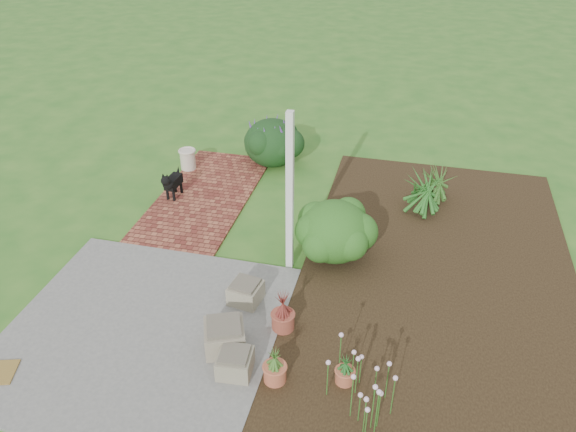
% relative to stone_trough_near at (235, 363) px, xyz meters
% --- Properties ---
extents(ground, '(80.00, 80.00, 0.00)m').
position_rel_stone_trough_near_xyz_m(ground, '(-0.17, 2.13, -0.17)').
color(ground, '#2B6620').
rests_on(ground, ground).
extents(concrete_patio, '(3.50, 3.50, 0.04)m').
position_rel_stone_trough_near_xyz_m(concrete_patio, '(-1.42, 0.38, -0.15)').
color(concrete_patio, slate).
rests_on(concrete_patio, ground).
extents(brick_path, '(1.60, 3.50, 0.04)m').
position_rel_stone_trough_near_xyz_m(brick_path, '(-1.87, 3.88, -0.15)').
color(brick_path, maroon).
rests_on(brick_path, ground).
extents(garden_bed, '(4.00, 7.00, 0.03)m').
position_rel_stone_trough_near_xyz_m(garden_bed, '(2.33, 2.63, -0.16)').
color(garden_bed, black).
rests_on(garden_bed, ground).
extents(veranda_post, '(0.10, 0.10, 2.50)m').
position_rel_stone_trough_near_xyz_m(veranda_post, '(0.13, 2.23, 1.08)').
color(veranda_post, white).
rests_on(veranda_post, ground).
extents(stone_trough_near, '(0.43, 0.43, 0.27)m').
position_rel_stone_trough_near_xyz_m(stone_trough_near, '(0.00, 0.00, 0.00)').
color(stone_trough_near, '#756F57').
rests_on(stone_trough_near, concrete_patio).
extents(stone_trough_mid, '(0.64, 0.64, 0.33)m').
position_rel_stone_trough_near_xyz_m(stone_trough_mid, '(-0.25, 0.36, 0.03)').
color(stone_trough_mid, gray).
rests_on(stone_trough_mid, concrete_patio).
extents(stone_trough_far, '(0.47, 0.47, 0.27)m').
position_rel_stone_trough_near_xyz_m(stone_trough_far, '(-0.26, 1.26, 0.00)').
color(stone_trough_far, '#77715C').
rests_on(stone_trough_far, concrete_patio).
extents(black_dog, '(0.21, 0.61, 0.53)m').
position_rel_stone_trough_near_xyz_m(black_dog, '(-2.40, 3.67, 0.18)').
color(black_dog, black).
rests_on(black_dog, brick_path).
extents(cream_ceramic_urn, '(0.39, 0.39, 0.40)m').
position_rel_stone_trough_near_xyz_m(cream_ceramic_urn, '(-2.57, 4.80, 0.06)').
color(cream_ceramic_urn, beige).
rests_on(cream_ceramic_urn, brick_path).
extents(evergreen_shrub, '(1.31, 1.31, 0.94)m').
position_rel_stone_trough_near_xyz_m(evergreen_shrub, '(0.74, 2.63, 0.32)').
color(evergreen_shrub, '#1E3F11').
rests_on(evergreen_shrub, garden_bed).
extents(agapanthus_clump_back, '(1.23, 1.23, 0.87)m').
position_rel_stone_trough_near_xyz_m(agapanthus_clump_back, '(1.99, 4.29, 0.29)').
color(agapanthus_clump_back, '#184314').
rests_on(agapanthus_clump_back, garden_bed).
extents(agapanthus_clump_front, '(1.02, 1.02, 0.76)m').
position_rel_stone_trough_near_xyz_m(agapanthus_clump_front, '(2.21, 4.77, 0.24)').
color(agapanthus_clump_front, '#0C4212').
rests_on(agapanthus_clump_front, garden_bed).
extents(pink_flower_patch, '(1.14, 1.14, 0.65)m').
position_rel_stone_trough_near_xyz_m(pink_flower_patch, '(1.44, -0.16, 0.18)').
color(pink_flower_patch, '#113D0F').
rests_on(pink_flower_patch, garden_bed).
extents(terracotta_pot_bronze, '(0.38, 0.38, 0.24)m').
position_rel_stone_trough_near_xyz_m(terracotta_pot_bronze, '(0.37, 0.87, -0.02)').
color(terracotta_pot_bronze, brown).
rests_on(terracotta_pot_bronze, garden_bed).
extents(terracotta_pot_small_left, '(0.29, 0.29, 0.19)m').
position_rel_stone_trough_near_xyz_m(terracotta_pot_small_left, '(1.29, 0.17, -0.05)').
color(terracotta_pot_small_left, '#AE593B').
rests_on(terracotta_pot_small_left, garden_bed).
extents(terracotta_pot_small_right, '(0.32, 0.32, 0.23)m').
position_rel_stone_trough_near_xyz_m(terracotta_pot_small_right, '(0.49, -0.00, -0.03)').
color(terracotta_pot_small_right, '#B35A3C').
rests_on(terracotta_pot_small_right, garden_bed).
extents(purple_flowering_bush, '(1.42, 1.42, 0.96)m').
position_rel_stone_trough_near_xyz_m(purple_flowering_bush, '(-1.02, 5.51, 0.30)').
color(purple_flowering_bush, black).
rests_on(purple_flowering_bush, ground).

